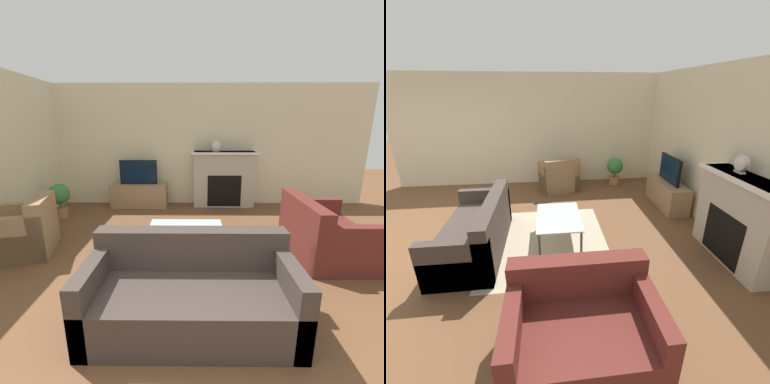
% 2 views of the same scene
% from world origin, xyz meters
% --- Properties ---
extents(ground_plane, '(20.00, 20.00, 0.00)m').
position_xyz_m(ground_plane, '(0.00, 0.00, 0.00)').
color(ground_plane, brown).
extents(wall_back, '(8.55, 0.06, 2.70)m').
position_xyz_m(wall_back, '(0.00, 5.03, 1.35)').
color(wall_back, beige).
rests_on(wall_back, ground_plane).
extents(wall_left, '(0.06, 8.00, 2.70)m').
position_xyz_m(wall_left, '(-2.81, 2.50, 1.35)').
color(wall_left, beige).
rests_on(wall_left, ground_plane).
extents(area_rug, '(2.23, 1.89, 0.00)m').
position_xyz_m(area_rug, '(0.20, 2.18, 0.00)').
color(area_rug, '#B7A88E').
rests_on(area_rug, ground_plane).
extents(fireplace, '(1.47, 0.44, 1.25)m').
position_xyz_m(fireplace, '(0.98, 4.81, 0.65)').
color(fireplace, '#B2A899').
rests_on(fireplace, ground_plane).
extents(tv_stand, '(1.23, 0.43, 0.53)m').
position_xyz_m(tv_stand, '(-0.93, 4.70, 0.27)').
color(tv_stand, '#997A56').
rests_on(tv_stand, ground_plane).
extents(tv, '(0.82, 0.06, 0.53)m').
position_xyz_m(tv, '(-0.93, 4.70, 0.80)').
color(tv, black).
rests_on(tv, tv_stand).
extents(couch_sectional, '(1.87, 0.85, 0.82)m').
position_xyz_m(couch_sectional, '(0.29, 1.13, 0.29)').
color(couch_sectional, '#3D332D').
rests_on(couch_sectional, ground_plane).
extents(couch_loveseat, '(0.93, 1.32, 0.82)m').
position_xyz_m(couch_loveseat, '(2.16, 2.48, 0.29)').
color(couch_loveseat, '#5B231E').
rests_on(couch_loveseat, ground_plane).
extents(armchair_by_window, '(0.95, 1.00, 0.82)m').
position_xyz_m(armchair_by_window, '(-2.11, 2.49, 0.30)').
color(armchair_by_window, '#8C704C').
rests_on(armchair_by_window, ground_plane).
extents(coffee_table, '(1.03, 0.69, 0.44)m').
position_xyz_m(coffee_table, '(0.20, 2.37, 0.40)').
color(coffee_table, '#333338').
rests_on(coffee_table, ground_plane).
extents(potted_plant, '(0.41, 0.41, 0.70)m').
position_xyz_m(potted_plant, '(-2.36, 3.94, 0.42)').
color(potted_plant, '#AD704C').
rests_on(potted_plant, ground_plane).
extents(mantel_clock, '(0.21, 0.07, 0.24)m').
position_xyz_m(mantel_clock, '(0.80, 4.81, 1.38)').
color(mantel_clock, beige).
rests_on(mantel_clock, fireplace).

